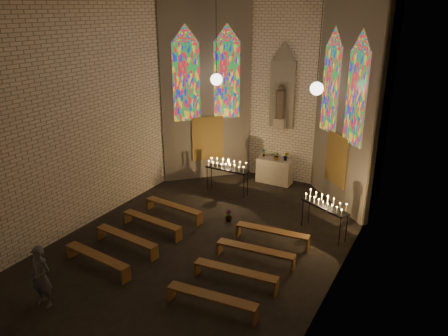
{
  "coord_description": "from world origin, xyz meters",
  "views": [
    {
      "loc": [
        6.16,
        -9.91,
        6.79
      ],
      "look_at": [
        0.0,
        1.23,
        2.01
      ],
      "focal_mm": 35.0,
      "sensor_mm": 36.0,
      "label": 1
    }
  ],
  "objects_px": {
    "altar": "(274,171)",
    "visitor": "(41,277)",
    "aisle_flower_pot": "(228,216)",
    "votive_stand_right": "(325,204)",
    "votive_stand_left": "(227,167)"
  },
  "relations": [
    {
      "from": "votive_stand_right",
      "to": "altar",
      "type": "bearing_deg",
      "value": 158.11
    },
    {
      "from": "aisle_flower_pot",
      "to": "votive_stand_right",
      "type": "bearing_deg",
      "value": 12.83
    },
    {
      "from": "visitor",
      "to": "aisle_flower_pot",
      "type": "bearing_deg",
      "value": 67.84
    },
    {
      "from": "aisle_flower_pot",
      "to": "votive_stand_left",
      "type": "xyz_separation_m",
      "value": [
        -1.16,
        2.04,
        0.86
      ]
    },
    {
      "from": "altar",
      "to": "visitor",
      "type": "bearing_deg",
      "value": -100.47
    },
    {
      "from": "visitor",
      "to": "altar",
      "type": "bearing_deg",
      "value": 74.28
    },
    {
      "from": "aisle_flower_pot",
      "to": "visitor",
      "type": "distance_m",
      "value": 6.24
    },
    {
      "from": "altar",
      "to": "votive_stand_left",
      "type": "xyz_separation_m",
      "value": [
        -1.17,
        -1.85,
        0.57
      ]
    },
    {
      "from": "altar",
      "to": "votive_stand_right",
      "type": "distance_m",
      "value": 4.42
    },
    {
      "from": "altar",
      "to": "aisle_flower_pot",
      "type": "height_order",
      "value": "altar"
    },
    {
      "from": "votive_stand_left",
      "to": "visitor",
      "type": "bearing_deg",
      "value": -94.37
    },
    {
      "from": "altar",
      "to": "visitor",
      "type": "relative_size",
      "value": 0.89
    },
    {
      "from": "aisle_flower_pot",
      "to": "visitor",
      "type": "xyz_separation_m",
      "value": [
        -1.81,
        -5.94,
        0.59
      ]
    },
    {
      "from": "altar",
      "to": "aisle_flower_pot",
      "type": "bearing_deg",
      "value": -90.15
    },
    {
      "from": "votive_stand_left",
      "to": "votive_stand_right",
      "type": "distance_m",
      "value": 4.38
    }
  ]
}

